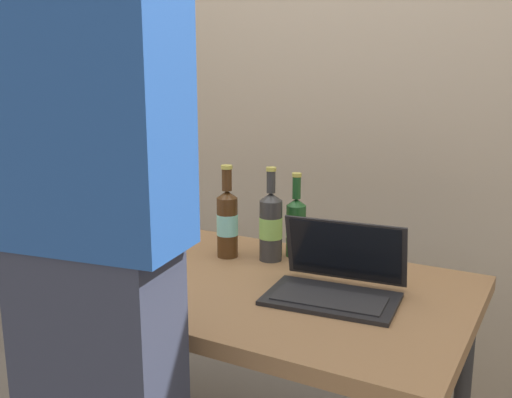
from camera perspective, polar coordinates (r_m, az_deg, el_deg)
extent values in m
cube|color=olive|center=(1.78, -1.83, -8.34)|extent=(1.36, 0.78, 0.04)
cylinder|color=#2D2D30|center=(2.10, -22.27, -16.93)|extent=(0.05, 0.05, 0.68)
cylinder|color=#2D2D30|center=(2.50, -10.34, -11.14)|extent=(0.05, 0.05, 0.68)
cylinder|color=#2D2D30|center=(2.04, 19.50, -17.63)|extent=(0.05, 0.05, 0.68)
cube|color=black|center=(1.61, 7.35, -9.66)|extent=(0.37, 0.25, 0.01)
cube|color=#232326|center=(1.60, 7.18, -9.62)|extent=(0.31, 0.16, 0.00)
cube|color=black|center=(1.70, 8.69, -5.01)|extent=(0.36, 0.09, 0.19)
cube|color=black|center=(1.70, 8.66, -5.05)|extent=(0.33, 0.08, 0.17)
cylinder|color=#472B14|center=(1.94, -2.82, -2.79)|extent=(0.07, 0.07, 0.20)
cone|color=#472B14|center=(1.91, -2.85, 0.47)|extent=(0.07, 0.07, 0.02)
cylinder|color=#472B14|center=(1.90, -2.87, 1.89)|extent=(0.03, 0.03, 0.07)
cylinder|color=#BFB74C|center=(1.89, -2.88, 3.14)|extent=(0.04, 0.04, 0.01)
cylinder|color=#84D8CF|center=(1.93, -2.82, -2.50)|extent=(0.07, 0.07, 0.07)
cylinder|color=#333333|center=(1.90, 1.45, -3.10)|extent=(0.07, 0.07, 0.20)
cone|color=#333333|center=(1.87, 1.47, 0.22)|extent=(0.07, 0.07, 0.03)
cylinder|color=#333333|center=(1.86, 1.48, 1.68)|extent=(0.03, 0.03, 0.07)
cylinder|color=#BFB74C|center=(1.86, 1.49, 2.94)|extent=(0.03, 0.03, 0.01)
cylinder|color=#93CB5C|center=(1.90, 1.45, -2.81)|extent=(0.08, 0.08, 0.07)
cylinder|color=#1E5123|center=(1.95, 3.92, -3.11)|extent=(0.07, 0.07, 0.17)
cone|color=#1E5123|center=(1.93, 3.97, -0.30)|extent=(0.07, 0.07, 0.02)
cylinder|color=#1E5123|center=(1.92, 3.99, 1.11)|extent=(0.03, 0.03, 0.07)
cylinder|color=#BFB74C|center=(1.91, 4.01, 2.37)|extent=(0.03, 0.03, 0.01)
cylinder|color=#95D58A|center=(1.95, 3.93, -2.87)|extent=(0.07, 0.07, 0.06)
cube|color=#1E4793|center=(1.20, -16.52, 11.48)|extent=(0.42, 0.26, 0.69)
cube|color=tan|center=(2.47, 8.95, 11.52)|extent=(6.00, 0.10, 2.60)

